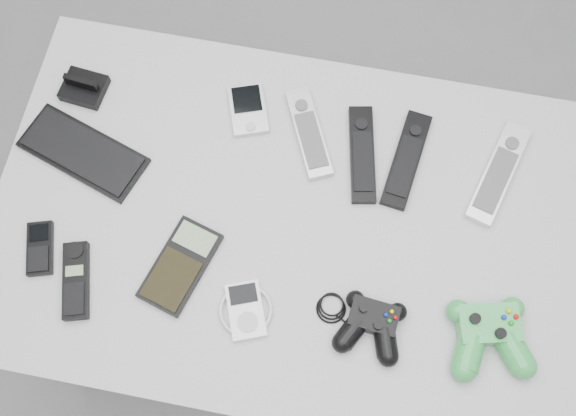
% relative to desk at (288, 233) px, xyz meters
% --- Properties ---
extents(floor, '(3.50, 3.50, 0.00)m').
position_rel_desk_xyz_m(floor, '(0.02, 0.02, -0.71)').
color(floor, slate).
rests_on(floor, ground).
extents(desk, '(1.16, 0.75, 0.78)m').
position_rel_desk_xyz_m(desk, '(0.00, 0.00, 0.00)').
color(desk, '#9A9A9C').
rests_on(desk, floor).
extents(pda_keyboard, '(0.28, 0.18, 0.02)m').
position_rel_desk_xyz_m(pda_keyboard, '(-0.43, 0.07, 0.08)').
color(pda_keyboard, black).
rests_on(pda_keyboard, desk).
extents(dock_bracket, '(0.09, 0.08, 0.05)m').
position_rel_desk_xyz_m(dock_bracket, '(-0.47, 0.20, 0.09)').
color(dock_bracket, black).
rests_on(dock_bracket, desk).
extents(pda, '(0.11, 0.13, 0.02)m').
position_rel_desk_xyz_m(pda, '(-0.13, 0.22, 0.08)').
color(pda, '#B2B2B9').
rests_on(pda, desk).
extents(remote_silver_a, '(0.13, 0.20, 0.02)m').
position_rel_desk_xyz_m(remote_silver_a, '(0.01, 0.19, 0.08)').
color(remote_silver_a, '#B2B2B9').
rests_on(remote_silver_a, desk).
extents(remote_black_a, '(0.09, 0.21, 0.02)m').
position_rel_desk_xyz_m(remote_black_a, '(0.12, 0.17, 0.08)').
color(remote_black_a, black).
rests_on(remote_black_a, desk).
extents(remote_black_b, '(0.08, 0.22, 0.02)m').
position_rel_desk_xyz_m(remote_black_b, '(0.21, 0.17, 0.08)').
color(remote_black_b, black).
rests_on(remote_black_b, desk).
extents(remote_silver_b, '(0.11, 0.23, 0.02)m').
position_rel_desk_xyz_m(remote_silver_b, '(0.39, 0.18, 0.08)').
color(remote_silver_b, silver).
rests_on(remote_silver_b, desk).
extents(mobile_phone, '(0.08, 0.11, 0.02)m').
position_rel_desk_xyz_m(mobile_phone, '(-0.45, -0.14, 0.08)').
color(mobile_phone, black).
rests_on(mobile_phone, desk).
extents(cordless_handset, '(0.09, 0.15, 0.02)m').
position_rel_desk_xyz_m(cordless_handset, '(-0.37, -0.19, 0.08)').
color(cordless_handset, black).
rests_on(cordless_handset, desk).
extents(calculator, '(0.14, 0.20, 0.02)m').
position_rel_desk_xyz_m(calculator, '(-0.18, -0.13, 0.08)').
color(calculator, black).
rests_on(calculator, desk).
extents(mp3_player, '(0.13, 0.13, 0.02)m').
position_rel_desk_xyz_m(mp3_player, '(-0.04, -0.19, 0.08)').
color(mp3_player, white).
rests_on(mp3_player, desk).
extents(controller_black, '(0.22, 0.15, 0.04)m').
position_rel_desk_xyz_m(controller_black, '(0.19, -0.17, 0.09)').
color(controller_black, black).
rests_on(controller_black, desk).
extents(controller_green, '(0.19, 0.19, 0.05)m').
position_rel_desk_xyz_m(controller_green, '(0.40, -0.15, 0.09)').
color(controller_green, green).
rests_on(controller_green, desk).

